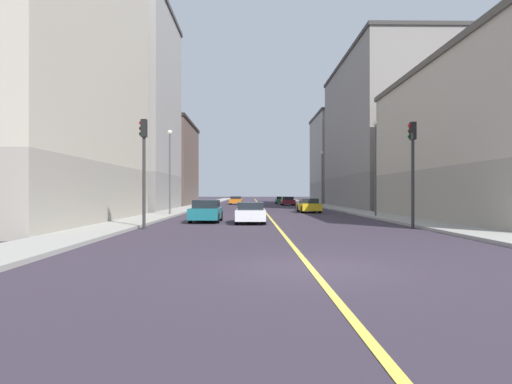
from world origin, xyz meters
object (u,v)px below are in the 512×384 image
Objects in this scene: car_orange at (236,200)px; car_teal at (206,211)px; building_left_near at (508,142)px; car_maroon at (288,201)px; traffic_light_right_near at (144,158)px; building_left_mid at (387,134)px; car_white at (250,213)px; car_green at (281,200)px; street_lamp_right_near at (170,163)px; building_right_distant at (153,164)px; building_right_midblock at (118,109)px; traffic_light_left_near at (412,159)px; street_lamp_left_far at (322,173)px; car_yellow at (309,206)px; street_lamp_left_near at (376,158)px; building_left_far at (348,159)px; building_right_corner at (17,65)px.

car_orange is 42.69m from car_teal.
car_maroon is (-11.42, 36.72, -4.61)m from building_left_near.
building_left_mid is at bearing 54.93° from traffic_light_right_near.
car_white reaches higher than car_green.
building_right_distant is at bearing 104.64° from street_lamp_right_near.
traffic_light_right_near is 44.61m from car_maroon.
building_right_midblock is 3.92× the size of traffic_light_left_near.
street_lamp_left_far is (-7.68, 2.69, -4.68)m from building_left_mid.
building_right_midblock is 28.80m from car_maroon.
building_left_mid is 26.54m from car_orange.
street_lamp_right_near is (7.68, -11.88, -6.49)m from building_right_midblock.
building_right_distant reaches higher than street_lamp_right_near.
car_yellow is (-2.80, 18.91, -2.94)m from traffic_light_left_near.
building_right_midblock is 26.21m from street_lamp_left_far.
traffic_light_left_near is 10.30m from street_lamp_left_near.
building_left_mid reaches higher than building_left_far.
building_right_corner is 11.38m from traffic_light_right_near.
street_lamp_left_far reaches higher than car_white.
car_white is at bearing -110.69° from car_yellow.
building_right_corner reaches higher than building_right_distant.
street_lamp_left_far is (1.02, 34.65, 0.86)m from traffic_light_left_near.
building_right_corner is 12.58m from street_lamp_right_near.
street_lamp_left_near is at bearing 21.39° from car_teal.
street_lamp_right_near is 35.77m from car_orange.
traffic_light_left_near reaches higher than car_green.
street_lamp_left_far is (23.41, 30.27, -5.13)m from building_right_corner.
building_right_distant is at bearing 117.95° from traffic_light_left_near.
street_lamp_left_far is 1.57× the size of car_green.
building_left_far reaches higher than street_lamp_left_near.
street_lamp_left_near is at bearing -31.73° from building_right_midblock.
car_white is at bearing 38.70° from traffic_light_right_near.
building_right_distant is 3.99× the size of car_white.
building_left_near reaches higher than car_green.
building_left_far is at bearing 80.09° from street_lamp_left_near.
car_yellow is at bearing 69.31° from car_white.
building_right_midblock reaches higher than car_teal.
building_right_corner is (-31.10, -49.83, 1.90)m from building_left_far.
building_left_far is 53.14m from car_white.
street_lamp_right_near is 13.87m from car_yellow.
traffic_light_right_near is 52.21m from car_green.
building_left_near is at bearing -74.79° from street_lamp_left_far.
building_left_far is 2.74× the size of traffic_light_right_near.
car_teal is at bearing -90.75° from car_orange.
traffic_light_right_near is 1.32× the size of car_white.
street_lamp_left_far is at bearing 88.32° from traffic_light_left_near.
building_left_near is 29.29m from street_lamp_left_far.
traffic_light_right_near is 37.66m from street_lamp_left_far.
street_lamp_right_near is (7.68, -29.41, -1.80)m from building_right_distant.
street_lamp_left_far is 1.74× the size of car_orange.
traffic_light_left_near is at bearing -86.39° from car_maroon.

